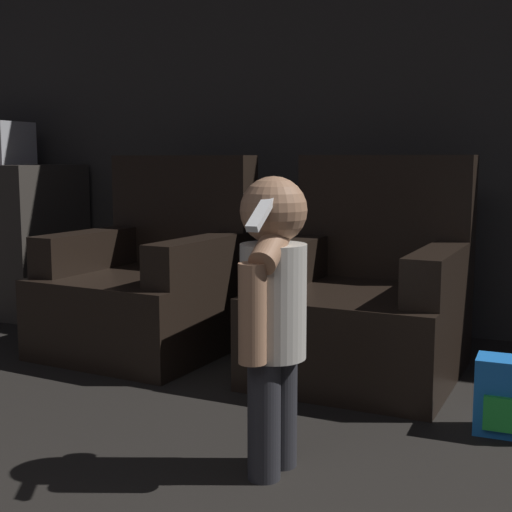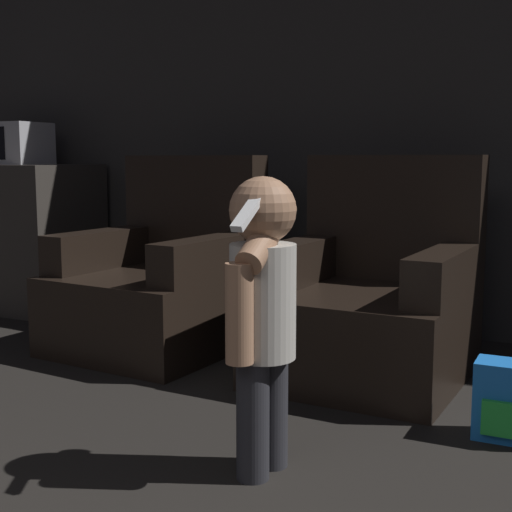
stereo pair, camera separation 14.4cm
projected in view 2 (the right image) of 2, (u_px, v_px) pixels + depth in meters
name	position (u px, v px, depth m)	size (l,w,h in m)	color
wall_back	(400.00, 99.00, 3.92)	(8.40, 0.05, 2.60)	#33302D
armchair_left	(161.00, 285.00, 3.71)	(0.92, 0.97, 0.99)	black
armchair_right	(371.00, 304.00, 3.23)	(0.89, 0.94, 0.99)	black
person_toddler	(262.00, 302.00, 2.16)	(0.20, 0.36, 0.93)	#28282D
toy_backpack	(510.00, 402.00, 2.48)	(0.24, 0.17, 0.28)	blue
kitchen_counter	(8.00, 235.00, 4.76)	(1.15, 0.67, 0.94)	#38332D
microwave	(6.00, 144.00, 4.66)	(0.55, 0.33, 0.27)	#B7B7BC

